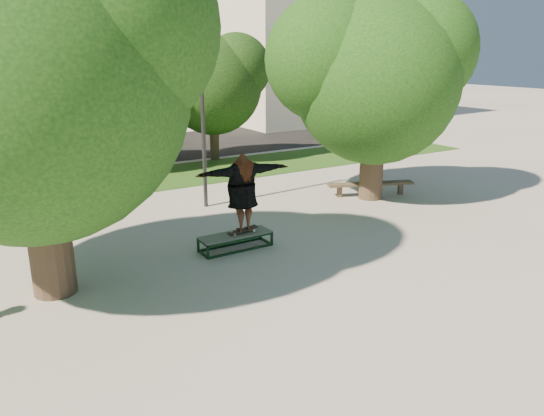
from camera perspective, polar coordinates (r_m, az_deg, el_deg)
ground at (r=12.08m, az=-1.25°, el=-6.21°), size 120.00×120.00×0.00m
grass_strip at (r=20.75m, az=-12.41°, el=3.19°), size 30.00×4.00×0.02m
asphalt_strip at (r=26.62m, az=-19.28°, el=5.54°), size 40.00×8.00×0.01m
tree_left at (r=10.77m, az=-25.37°, el=13.68°), size 6.96×5.95×7.12m
tree_right at (r=17.18m, az=10.80°, el=14.35°), size 6.24×5.33×6.51m
bg_tree_mid at (r=22.15m, az=-20.63°, el=13.85°), size 5.76×4.92×6.24m
bg_tree_right at (r=23.47m, az=-6.64°, el=13.58°), size 5.04×4.31×5.43m
lamppost at (r=16.11m, az=-7.50°, el=11.00°), size 0.25×0.15×6.11m
side_building at (r=39.48m, az=5.03°, el=15.54°), size 15.00×10.00×8.00m
grind_box at (r=13.04m, az=-3.94°, el=-3.60°), size 1.80×0.60×0.38m
skater_rig at (r=12.77m, az=-3.21°, el=1.74°), size 2.42×0.86×2.00m
bench at (r=18.02m, az=10.55°, el=2.48°), size 2.84×1.47×0.45m
car_silver_a at (r=24.14m, az=-26.50°, el=5.44°), size 2.10×4.45×1.47m
car_grey at (r=23.72m, az=-22.73°, el=5.63°), size 3.14×5.33×1.39m
car_silver_b at (r=26.72m, az=-17.49°, el=7.30°), size 2.82×5.21×1.43m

